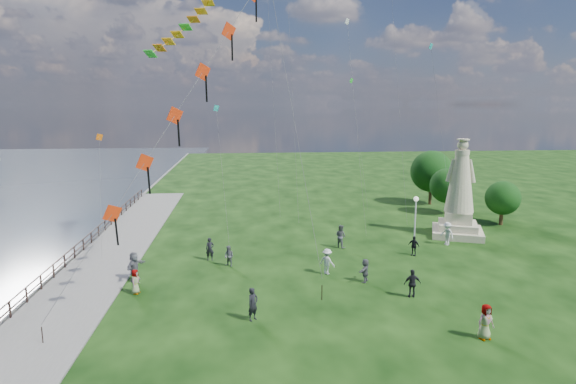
{
  "coord_description": "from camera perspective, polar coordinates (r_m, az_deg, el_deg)",
  "views": [
    {
      "loc": [
        -3.95,
        -23.07,
        11.18
      ],
      "look_at": [
        -1.0,
        8.0,
        5.5
      ],
      "focal_mm": 30.0,
      "sensor_mm": 36.0,
      "label": 1
    }
  ],
  "objects": [
    {
      "name": "tree_row",
      "position": [
        53.98,
        18.3,
        1.45
      ],
      "size": [
        6.97,
        13.74,
        6.12
      ],
      "color": "#382314",
      "rests_on": "ground"
    },
    {
      "name": "person_8",
      "position": [
        40.94,
        18.33,
        -4.7
      ],
      "size": [
        1.14,
        1.37,
        1.88
      ],
      "primitive_type": "imported",
      "rotation": [
        0.0,
        0.0,
        -1.06
      ],
      "color": "silver",
      "rests_on": "ground"
    },
    {
      "name": "person_1",
      "position": [
        34.16,
        -7.01,
        -7.57
      ],
      "size": [
        0.84,
        0.78,
        1.47
      ],
      "primitive_type": "imported",
      "rotation": [
        0.0,
        0.0,
        -0.64
      ],
      "color": "#595960",
      "rests_on": "ground"
    },
    {
      "name": "person_10",
      "position": [
        30.66,
        -17.64,
        -10.08
      ],
      "size": [
        0.6,
        0.82,
        1.5
      ],
      "primitive_type": "imported",
      "rotation": [
        0.0,
        0.0,
        1.35
      ],
      "color": "#595960",
      "rests_on": "ground"
    },
    {
      "name": "person_0",
      "position": [
        25.91,
        -4.18,
        -13.11
      ],
      "size": [
        0.76,
        0.76,
        1.78
      ],
      "primitive_type": "imported",
      "rotation": [
        0.0,
        0.0,
        0.76
      ],
      "color": "black",
      "rests_on": "ground"
    },
    {
      "name": "lamppost",
      "position": [
        38.83,
        14.88,
        -2.21
      ],
      "size": [
        0.38,
        0.38,
        4.15
      ],
      "color": "silver",
      "rests_on": "ground"
    },
    {
      "name": "person_7",
      "position": [
        38.43,
        6.25,
        -5.23
      ],
      "size": [
        1.0,
        1.04,
        1.85
      ],
      "primitive_type": "imported",
      "rotation": [
        0.0,
        0.0,
        2.28
      ],
      "color": "#595960",
      "rests_on": "ground"
    },
    {
      "name": "small_kites",
      "position": [
        46.56,
        2.77,
        14.84
      ],
      "size": [
        30.03,
        19.92,
        29.72
      ],
      "color": "teal",
      "rests_on": "ground"
    },
    {
      "name": "person_4",
      "position": [
        25.8,
        22.37,
        -14.04
      ],
      "size": [
        0.95,
        0.69,
        1.76
      ],
      "primitive_type": "imported",
      "rotation": [
        0.0,
        0.0,
        0.21
      ],
      "color": "#595960",
      "rests_on": "ground"
    },
    {
      "name": "waterfront",
      "position": [
        35.8,
        -23.79,
        -8.9
      ],
      "size": [
        200.0,
        200.0,
        1.51
      ],
      "color": "#2C3A43",
      "rests_on": "ground"
    },
    {
      "name": "red_kite_train",
      "position": [
        27.85,
        -11.93,
        10.57
      ],
      "size": [
        10.82,
        9.35,
        18.4
      ],
      "color": "black",
      "rests_on": "ground"
    },
    {
      "name": "person_2",
      "position": [
        32.53,
        4.66,
        -8.2
      ],
      "size": [
        1.22,
        1.19,
        1.74
      ],
      "primitive_type": "imported",
      "rotation": [
        0.0,
        0.0,
        2.4
      ],
      "color": "silver",
      "rests_on": "ground"
    },
    {
      "name": "person_11",
      "position": [
        31.47,
        9.13,
        -9.16
      ],
      "size": [
        1.26,
        1.52,
        1.52
      ],
      "primitive_type": "imported",
      "rotation": [
        0.0,
        0.0,
        4.16
      ],
      "color": "#595960",
      "rests_on": "ground"
    },
    {
      "name": "person_6",
      "position": [
        35.62,
        -9.24,
        -6.7
      ],
      "size": [
        0.63,
        0.44,
        1.67
      ],
      "primitive_type": "imported",
      "rotation": [
        0.0,
        0.0,
        0.06
      ],
      "color": "black",
      "rests_on": "ground"
    },
    {
      "name": "person_3",
      "position": [
        29.6,
        14.53,
        -10.45
      ],
      "size": [
        1.01,
        0.53,
        1.71
      ],
      "primitive_type": "imported",
      "rotation": [
        0.0,
        0.0,
        3.13
      ],
      "color": "black",
      "rests_on": "ground"
    },
    {
      "name": "person_5",
      "position": [
        32.71,
        -17.74,
        -8.39
      ],
      "size": [
        1.42,
        1.94,
        1.92
      ],
      "primitive_type": "imported",
      "rotation": [
        0.0,
        0.0,
        1.16
      ],
      "color": "#595960",
      "rests_on": "ground"
    },
    {
      "name": "person_9",
      "position": [
        37.49,
        14.68,
        -6.18
      ],
      "size": [
        0.94,
        0.95,
        1.5
      ],
      "primitive_type": "imported",
      "rotation": [
        0.0,
        0.0,
        -0.81
      ],
      "color": "black",
      "rests_on": "ground"
    },
    {
      "name": "statue",
      "position": [
        43.65,
        19.64,
        -0.88
      ],
      "size": [
        5.33,
        5.33,
        8.36
      ],
      "rotation": [
        0.0,
        0.0,
        -0.38
      ],
      "color": "tan",
      "rests_on": "ground"
    }
  ]
}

